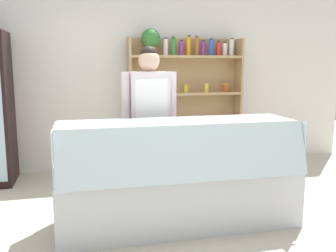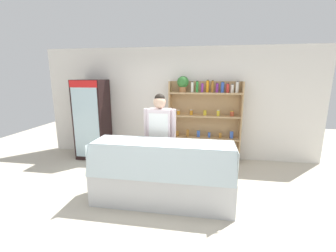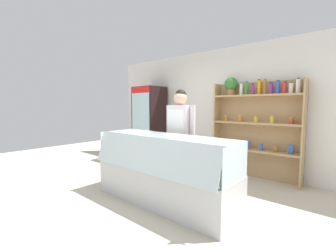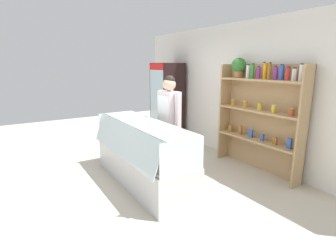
{
  "view_description": "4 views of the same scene",
  "coord_description": "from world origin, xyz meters",
  "views": [
    {
      "loc": [
        -0.84,
        -3.39,
        1.53
      ],
      "look_at": [
        0.04,
        0.34,
        0.89
      ],
      "focal_mm": 40.0,
      "sensor_mm": 36.0,
      "label": 1
    },
    {
      "loc": [
        0.69,
        -3.38,
        2.03
      ],
      "look_at": [
        0.02,
        0.61,
        1.12
      ],
      "focal_mm": 24.0,
      "sensor_mm": 36.0,
      "label": 2
    },
    {
      "loc": [
        2.22,
        -2.51,
        1.44
      ],
      "look_at": [
        -0.25,
        0.36,
        1.1
      ],
      "focal_mm": 24.0,
      "sensor_mm": 36.0,
      "label": 3
    },
    {
      "loc": [
        3.66,
        -1.87,
        1.89
      ],
      "look_at": [
        0.22,
        0.29,
        0.94
      ],
      "focal_mm": 28.0,
      "sensor_mm": 36.0,
      "label": 4
    }
  ],
  "objects": [
    {
      "name": "drinks_fridge",
      "position": [
        -2.07,
        1.7,
        0.97
      ],
      "size": [
        0.72,
        0.64,
        1.94
      ],
      "color": "black",
      "rests_on": "ground"
    },
    {
      "name": "ground_plane",
      "position": [
        0.0,
        0.0,
        0.0
      ],
      "size": [
        12.0,
        12.0,
        0.0
      ],
      "primitive_type": "plane",
      "color": "beige"
    },
    {
      "name": "back_wall",
      "position": [
        0.0,
        2.16,
        1.35
      ],
      "size": [
        6.8,
        0.1,
        2.7
      ],
      "primitive_type": "cube",
      "color": "white",
      "rests_on": "ground"
    },
    {
      "name": "shop_clerk",
      "position": [
        -0.12,
        0.52,
        1.02
      ],
      "size": [
        0.59,
        0.25,
        1.72
      ],
      "color": "#2D2D38",
      "rests_on": "ground"
    },
    {
      "name": "deli_display_case",
      "position": [
        0.04,
        -0.09,
        0.31
      ],
      "size": [
        2.25,
        0.77,
        1.01
      ],
      "color": "silver",
      "rests_on": "ground"
    },
    {
      "name": "shelving_unit",
      "position": [
        0.63,
        1.93,
        1.15
      ],
      "size": [
        1.68,
        0.29,
        2.02
      ],
      "color": "tan",
      "rests_on": "ground"
    }
  ]
}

